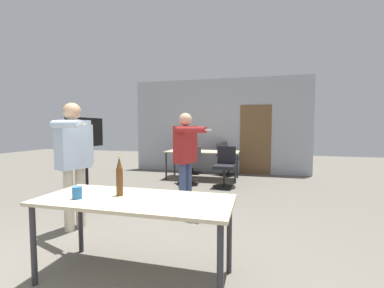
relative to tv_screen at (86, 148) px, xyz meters
The scene contains 12 objects.
back_wall 4.11m from the tv_screen, 57.90° to the left, with size 5.38×0.12×2.86m.
conference_table_near 3.21m from the tv_screen, 46.01° to the right, with size 1.77×0.74×0.75m.
conference_table_far 3.01m from the tv_screen, 51.45° to the left, with size 1.94×0.84×0.75m.
tv_screen is the anchor object (origin of this frame).
person_left_plaid 2.14m from the tv_screen, ahead, with size 0.69×0.75×1.64m.
person_right_polo 1.70m from the tv_screen, 58.31° to the right, with size 0.72×0.76×1.72m.
office_chair_far_left 3.95m from the tv_screen, 51.72° to the left, with size 0.68×0.65×0.96m.
office_chair_near_pushed 3.05m from the tv_screen, 31.08° to the left, with size 0.52×0.57×0.94m.
office_chair_mid_tucked 3.36m from the tv_screen, 66.14° to the left, with size 0.63×0.58×0.96m.
office_chair_side_rolled 2.39m from the tv_screen, 43.25° to the left, with size 0.67×0.68×0.92m.
beer_bottle 3.04m from the tv_screen, 47.78° to the right, with size 0.06×0.06×0.38m.
drink_cup 2.99m from the tv_screen, 54.77° to the right, with size 0.08×0.08×0.11m.
Camera 1 is at (1.15, -1.50, 1.40)m, focal length 24.00 mm.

